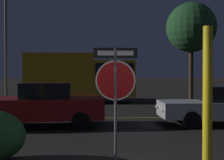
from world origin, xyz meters
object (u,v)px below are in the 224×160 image
(passing_car_2, at_px, (42,105))
(street_lamp, at_px, (6,17))
(yellow_pole_right, at_px, (207,105))
(stop_sign, at_px, (116,81))
(delivery_truck, at_px, (82,76))
(tree_0, at_px, (191,28))

(passing_car_2, bearing_deg, street_lamp, 16.59)
(yellow_pole_right, bearing_deg, stop_sign, 135.19)
(stop_sign, height_order, delivery_truck, delivery_truck)
(yellow_pole_right, height_order, delivery_truck, delivery_truck)
(passing_car_2, distance_m, street_lamp, 10.60)
(tree_0, bearing_deg, passing_car_2, -129.93)
(passing_car_2, relative_size, tree_0, 0.62)
(delivery_truck, bearing_deg, passing_car_2, -4.91)
(passing_car_2, bearing_deg, tree_0, -43.80)
(yellow_pole_right, height_order, passing_car_2, yellow_pole_right)
(yellow_pole_right, bearing_deg, passing_car_2, 120.33)
(stop_sign, xyz_separation_m, delivery_truck, (-0.69, 13.50, 0.01))
(yellow_pole_right, distance_m, passing_car_2, 6.92)
(tree_0, bearing_deg, yellow_pole_right, -108.93)
(street_lamp, xyz_separation_m, tree_0, (12.69, 2.23, -0.14))
(delivery_truck, height_order, tree_0, tree_0)
(delivery_truck, relative_size, street_lamp, 0.89)
(delivery_truck, bearing_deg, street_lamp, -85.99)
(delivery_truck, distance_m, street_lamp, 5.97)
(yellow_pole_right, distance_m, tree_0, 18.52)
(delivery_truck, bearing_deg, yellow_pole_right, 11.89)
(delivery_truck, relative_size, tree_0, 0.99)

